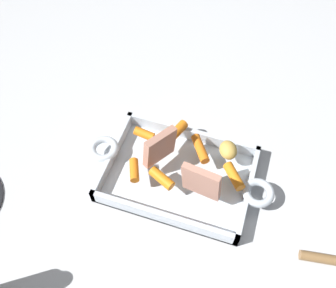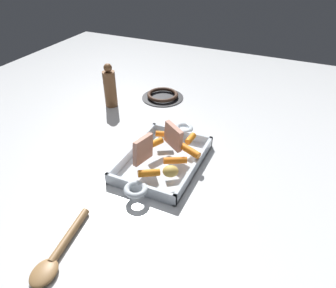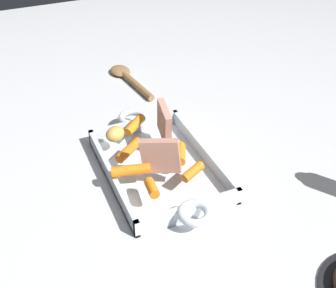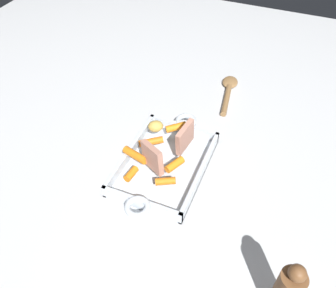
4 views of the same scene
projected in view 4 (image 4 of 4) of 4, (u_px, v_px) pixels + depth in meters
ground_plane at (165, 167)px, 0.90m from camera, size 2.08×2.08×0.00m
roasting_dish at (165, 164)px, 0.89m from camera, size 0.37×0.20×0.04m
roast_slice_thin at (152, 158)px, 0.83m from camera, size 0.05×0.07×0.08m
roast_slice_outer at (185, 137)px, 0.87m from camera, size 0.08×0.03×0.08m
baby_carrot_long at (176, 127)px, 0.94m from camera, size 0.05×0.06×0.02m
baby_carrot_northeast at (151, 142)px, 0.90m from camera, size 0.05×0.06×0.02m
baby_carrot_northwest at (175, 165)px, 0.84m from camera, size 0.05×0.04×0.02m
baby_carrot_southwest at (131, 174)px, 0.82m from camera, size 0.04×0.02×0.02m
baby_carrot_center_left at (166, 181)px, 0.81m from camera, size 0.04×0.05×0.02m
baby_carrot_center_right at (135, 155)px, 0.86m from camera, size 0.04×0.07×0.03m
potato_golden_large at (156, 126)px, 0.93m from camera, size 0.05×0.05×0.03m
serving_spoon at (228, 90)px, 1.12m from camera, size 0.20×0.06×0.02m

